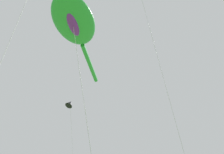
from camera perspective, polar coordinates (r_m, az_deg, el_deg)
big_show_kite at (r=17.95m, az=-8.55°, el=12.02°), size 8.80×6.19×15.26m
small_kite_stunt_black at (r=32.02m, az=-9.53°, el=-6.05°), size 3.51×1.31×18.02m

